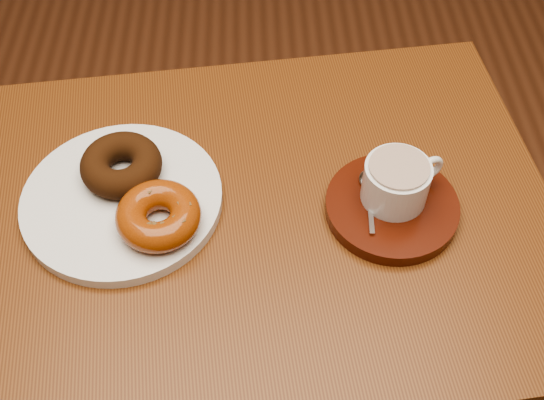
{
  "coord_description": "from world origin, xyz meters",
  "views": [
    {
      "loc": [
        0.21,
        -0.74,
        1.35
      ],
      "look_at": [
        0.22,
        -0.23,
        0.71
      ],
      "focal_mm": 45.0,
      "sensor_mm": 36.0,
      "label": 1
    }
  ],
  "objects_px": {
    "donut_plate": "(122,199)",
    "saucer": "(392,207)",
    "cafe_table": "(257,260)",
    "coffee_cup": "(397,181)"
  },
  "relations": [
    {
      "from": "donut_plate",
      "to": "saucer",
      "type": "distance_m",
      "value": 0.33
    },
    {
      "from": "cafe_table",
      "to": "saucer",
      "type": "relative_size",
      "value": 4.91
    },
    {
      "from": "donut_plate",
      "to": "coffee_cup",
      "type": "relative_size",
      "value": 2.43
    },
    {
      "from": "saucer",
      "to": "cafe_table",
      "type": "bearing_deg",
      "value": 177.62
    },
    {
      "from": "cafe_table",
      "to": "donut_plate",
      "type": "height_order",
      "value": "donut_plate"
    },
    {
      "from": "donut_plate",
      "to": "saucer",
      "type": "xyz_separation_m",
      "value": [
        0.33,
        -0.02,
        0.0
      ]
    },
    {
      "from": "cafe_table",
      "to": "coffee_cup",
      "type": "bearing_deg",
      "value": -5.17
    },
    {
      "from": "coffee_cup",
      "to": "saucer",
      "type": "bearing_deg",
      "value": -129.65
    },
    {
      "from": "donut_plate",
      "to": "coffee_cup",
      "type": "xyz_separation_m",
      "value": [
        0.33,
        -0.01,
        0.04
      ]
    },
    {
      "from": "cafe_table",
      "to": "coffee_cup",
      "type": "relative_size",
      "value": 7.83
    }
  ]
}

